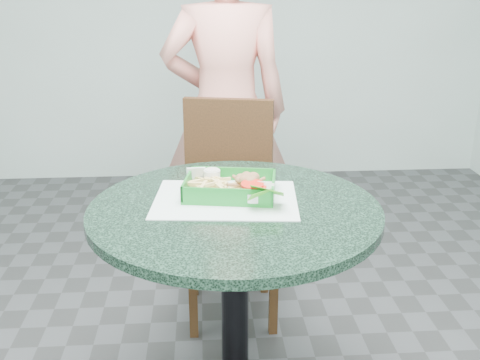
{
  "coord_description": "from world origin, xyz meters",
  "views": [
    {
      "loc": [
        -0.09,
        -1.54,
        1.41
      ],
      "look_at": [
        0.02,
        0.1,
        0.81
      ],
      "focal_mm": 42.0,
      "sensor_mm": 36.0,
      "label": 1
    }
  ],
  "objects": [
    {
      "name": "placemat",
      "position": [
        -0.02,
        0.05,
        0.75
      ],
      "size": [
        0.46,
        0.36,
        0.0
      ],
      "primitive_type": "cube",
      "rotation": [
        0.0,
        0.0,
        -0.09
      ],
      "color": "silver",
      "rests_on": "cafe_table"
    },
    {
      "name": "garnish_cup",
      "position": [
        0.08,
        0.02,
        0.79
      ],
      "size": [
        0.12,
        0.12,
        0.05
      ],
      "rotation": [
        0.0,
        0.0,
        -0.35
      ],
      "color": "silver",
      "rests_on": "food_basket"
    },
    {
      "name": "crab_sandwich",
      "position": [
        0.04,
        0.08,
        0.8
      ],
      "size": [
        0.11,
        0.11,
        0.07
      ],
      "rotation": [
        0.0,
        0.0,
        -0.32
      ],
      "color": "#F5C86F",
      "rests_on": "food_basket"
    },
    {
      "name": "food_basket",
      "position": [
        -0.01,
        0.09,
        0.77
      ],
      "size": [
        0.27,
        0.2,
        0.06
      ],
      "rotation": [
        0.0,
        0.0,
        -0.16
      ],
      "color": "#137722",
      "rests_on": "placemat"
    },
    {
      "name": "fries_pile",
      "position": [
        -0.08,
        0.09,
        0.79
      ],
      "size": [
        0.15,
        0.15,
        0.05
      ],
      "primitive_type": null,
      "rotation": [
        0.0,
        0.0,
        -0.29
      ],
      "color": "#DEC06D",
      "rests_on": "food_basket"
    },
    {
      "name": "dining_chair",
      "position": [
        0.02,
        0.7,
        0.53
      ],
      "size": [
        0.39,
        0.39,
        0.93
      ],
      "rotation": [
        0.0,
        0.0,
        -0.21
      ],
      "color": "#321E10",
      "rests_on": "floor"
    },
    {
      "name": "cafe_table",
      "position": [
        0.0,
        0.0,
        0.58
      ],
      "size": [
        0.87,
        0.87,
        0.75
      ],
      "color": "black",
      "rests_on": "floor"
    },
    {
      "name": "sauce_ramekin",
      "position": [
        -0.07,
        0.15,
        0.8
      ],
      "size": [
        0.05,
        0.05,
        0.03
      ],
      "rotation": [
        0.0,
        0.0,
        0.18
      ],
      "color": "white",
      "rests_on": "food_basket"
    },
    {
      "name": "diner_person",
      "position": [
        0.02,
        1.04,
        0.89
      ],
      "size": [
        0.65,
        0.43,
        1.78
      ],
      "primitive_type": "imported",
      "rotation": [
        0.0,
        0.0,
        3.14
      ],
      "color": "#F69987",
      "rests_on": "floor"
    }
  ]
}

